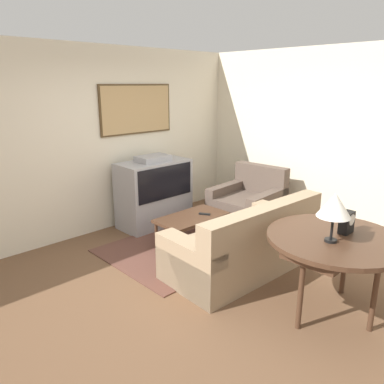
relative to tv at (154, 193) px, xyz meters
name	(u,v)px	position (x,y,z in m)	size (l,w,h in m)	color
ground_plane	(197,278)	(-0.73, -1.71, -0.53)	(12.00, 12.00, 0.00)	brown
wall_back	(95,141)	(-0.72, 0.42, 0.83)	(12.00, 0.10, 2.70)	beige
wall_right	(320,139)	(1.90, -1.71, 0.82)	(0.06, 12.00, 2.70)	beige
area_rug	(191,244)	(-0.12, -0.96, -0.52)	(2.31, 1.59, 0.01)	brown
tv	(154,193)	(0.00, 0.00, 0.00)	(1.12, 0.59, 1.11)	#9E9EA3
couch	(245,246)	(-0.17, -1.95, -0.22)	(1.93, 0.99, 0.87)	#9E8466
armchair	(248,205)	(1.12, -0.98, -0.23)	(1.04, 0.99, 0.89)	brown
coffee_table	(192,219)	(-0.11, -0.96, -0.16)	(1.00, 0.54, 0.41)	#472D1E
console_table	(335,243)	(-0.26, -3.06, 0.21)	(1.26, 1.26, 0.80)	#472D1E
table_lamp	(335,206)	(-0.40, -3.08, 0.61)	(0.30, 0.30, 0.46)	black
mantel_clock	(347,222)	(-0.11, -3.08, 0.38)	(0.16, 0.10, 0.21)	black
remote	(205,214)	(0.06, -1.04, -0.10)	(0.12, 0.16, 0.02)	black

